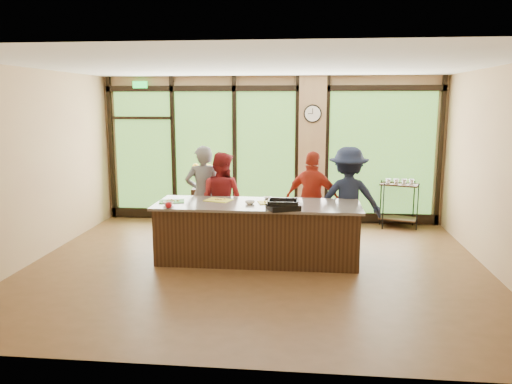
% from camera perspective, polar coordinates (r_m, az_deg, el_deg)
% --- Properties ---
extents(floor, '(7.00, 7.00, 0.00)m').
position_cam_1_polar(floor, '(7.75, -0.04, -8.44)').
color(floor, '#50361C').
rests_on(floor, ground).
extents(ceiling, '(7.00, 7.00, 0.00)m').
position_cam_1_polar(ceiling, '(7.36, -0.04, 14.28)').
color(ceiling, silver).
rests_on(ceiling, back_wall).
extents(back_wall, '(7.00, 0.00, 7.00)m').
position_cam_1_polar(back_wall, '(10.37, 1.68, 4.83)').
color(back_wall, tan).
rests_on(back_wall, floor).
extents(left_wall, '(0.00, 6.00, 6.00)m').
position_cam_1_polar(left_wall, '(8.51, -24.22, 2.71)').
color(left_wall, tan).
rests_on(left_wall, floor).
extents(right_wall, '(0.00, 6.00, 6.00)m').
position_cam_1_polar(right_wall, '(7.86, 26.27, 2.00)').
color(right_wall, tan).
rests_on(right_wall, floor).
extents(window_wall, '(6.90, 0.12, 3.00)m').
position_cam_1_polar(window_wall, '(10.33, 2.57, 4.21)').
color(window_wall, tan).
rests_on(window_wall, floor).
extents(island_base, '(3.10, 1.00, 0.88)m').
position_cam_1_polar(island_base, '(7.91, 0.19, -4.72)').
color(island_base, '#321E10').
rests_on(island_base, floor).
extents(countertop, '(3.20, 1.10, 0.04)m').
position_cam_1_polar(countertop, '(7.80, 0.19, -1.46)').
color(countertop, '#6F675C').
rests_on(countertop, island_base).
extents(wall_clock, '(0.36, 0.04, 0.36)m').
position_cam_1_polar(wall_clock, '(10.17, 6.49, 8.89)').
color(wall_clock, black).
rests_on(wall_clock, window_wall).
extents(cook_left, '(0.73, 0.57, 1.75)m').
position_cam_1_polar(cook_left, '(8.80, -6.03, -0.34)').
color(cook_left, slate).
rests_on(cook_left, floor).
extents(cook_midleft, '(0.96, 0.86, 1.64)m').
position_cam_1_polar(cook_midleft, '(8.67, -3.98, -0.82)').
color(cook_midleft, maroon).
rests_on(cook_midleft, floor).
extents(cook_midright, '(1.05, 0.71, 1.66)m').
position_cam_1_polar(cook_midright, '(8.59, 6.49, -0.89)').
color(cook_midright, '#A12A18').
rests_on(cook_midright, floor).
extents(cook_right, '(1.16, 0.69, 1.76)m').
position_cam_1_polar(cook_right, '(8.50, 10.45, -0.80)').
color(cook_right, '#171D32').
rests_on(cook_right, floor).
extents(roasting_pan, '(0.54, 0.49, 0.08)m').
position_cam_1_polar(roasting_pan, '(7.35, 3.12, -1.73)').
color(roasting_pan, black).
rests_on(roasting_pan, countertop).
extents(mixing_bowl, '(0.38, 0.38, 0.08)m').
position_cam_1_polar(mixing_bowl, '(7.42, 3.67, -1.61)').
color(mixing_bowl, silver).
rests_on(mixing_bowl, countertop).
extents(cutting_board_left, '(0.45, 0.38, 0.01)m').
position_cam_1_polar(cutting_board_left, '(8.04, -9.60, -1.06)').
color(cutting_board_left, green).
rests_on(cutting_board_left, countertop).
extents(cutting_board_center, '(0.48, 0.41, 0.01)m').
position_cam_1_polar(cutting_board_center, '(8.05, -4.31, -0.93)').
color(cutting_board_center, yellow).
rests_on(cutting_board_center, countertop).
extents(cutting_board_right, '(0.42, 0.35, 0.01)m').
position_cam_1_polar(cutting_board_right, '(7.84, 1.61, -1.21)').
color(cutting_board_right, yellow).
rests_on(cutting_board_right, countertop).
extents(prep_bowl_near, '(0.18, 0.18, 0.05)m').
position_cam_1_polar(prep_bowl_near, '(7.79, -10.00, -1.29)').
color(prep_bowl_near, white).
rests_on(prep_bowl_near, countertop).
extents(prep_bowl_mid, '(0.18, 0.18, 0.05)m').
position_cam_1_polar(prep_bowl_mid, '(7.75, -0.71, -1.21)').
color(prep_bowl_mid, white).
rests_on(prep_bowl_mid, countertop).
extents(prep_bowl_far, '(0.16, 0.16, 0.03)m').
position_cam_1_polar(prep_bowl_far, '(8.18, 1.36, -0.66)').
color(prep_bowl_far, white).
rests_on(prep_bowl_far, countertop).
extents(red_ramekin, '(0.13, 0.13, 0.08)m').
position_cam_1_polar(red_ramekin, '(7.58, -9.95, -1.51)').
color(red_ramekin, red).
rests_on(red_ramekin, countertop).
extents(flower_stand, '(0.41, 0.41, 0.79)m').
position_cam_1_polar(flower_stand, '(10.03, -6.09, -1.81)').
color(flower_stand, '#321E10').
rests_on(flower_stand, floor).
extents(flower_vase, '(0.31, 0.31, 0.25)m').
position_cam_1_polar(flower_vase, '(9.93, -6.15, 1.15)').
color(flower_vase, olive).
rests_on(flower_vase, flower_stand).
extents(bar_cart, '(0.81, 0.62, 0.98)m').
position_cam_1_polar(bar_cart, '(10.32, 16.02, -0.71)').
color(bar_cart, '#321E10').
rests_on(bar_cart, floor).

